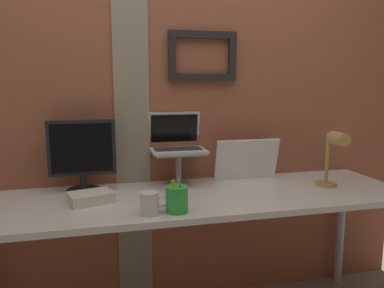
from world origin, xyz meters
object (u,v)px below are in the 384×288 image
whiteboard_panel (247,159)px  monitor (82,152)px  desk_lamp (334,154)px  laptop (176,140)px  pen_cup (177,199)px  coffee_mug (150,203)px

whiteboard_panel → monitor: bearing=-178.1°
monitor → whiteboard_panel: monitor is taller
whiteboard_panel → desk_lamp: 0.48m
monitor → desk_lamp: bearing=-11.2°
laptop → desk_lamp: (0.80, -0.32, -0.06)m
pen_cup → coffee_mug: pen_cup is taller
laptop → monitor: bearing=-173.3°
laptop → coffee_mug: 0.57m
desk_lamp → pen_cup: desk_lamp is taller
desk_lamp → pen_cup: size_ratio=1.89×
desk_lamp → coffee_mug: bearing=-170.4°
laptop → desk_lamp: bearing=-21.8°
coffee_mug → laptop: bearing=66.2°
whiteboard_panel → pen_cup: whiteboard_panel is taller
desk_lamp → coffee_mug: size_ratio=2.52×
monitor → whiteboard_panel: (0.93, 0.03, -0.09)m
desk_lamp → coffee_mug: desk_lamp is taller
monitor → coffee_mug: bearing=-55.5°
laptop → whiteboard_panel: size_ratio=0.78×
laptop → whiteboard_panel: bearing=-4.0°
desk_lamp → pen_cup: 0.92m
laptop → whiteboard_panel: 0.44m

